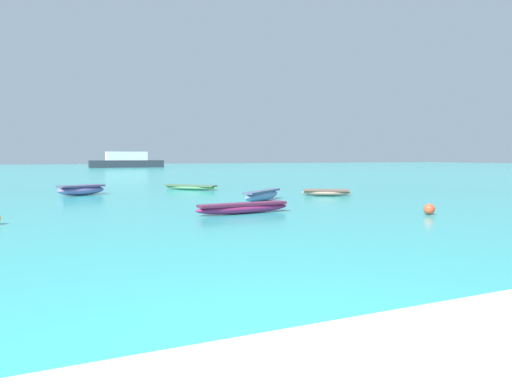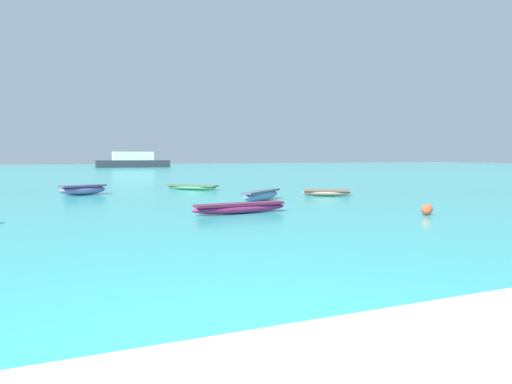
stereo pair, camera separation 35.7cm
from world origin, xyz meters
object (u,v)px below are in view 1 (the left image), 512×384
at_px(moored_boat_3, 81,190).
at_px(moored_boat_0, 262,195).
at_px(moored_boat_4, 326,192).
at_px(moored_boat_1, 243,208).
at_px(moored_boat_2, 190,187).
at_px(distant_ferry, 127,161).
at_px(mooring_buoy_0, 429,209).

bearing_deg(moored_boat_3, moored_boat_0, -64.01).
distance_m(moored_boat_3, moored_boat_4, 11.69).
height_order(moored_boat_0, moored_boat_1, moored_boat_0).
bearing_deg(moored_boat_3, moored_boat_2, -8.77).
distance_m(moored_boat_3, distant_ferry, 59.14).
xyz_separation_m(moored_boat_0, distant_ferry, (3.99, 64.31, 0.87)).
distance_m(moored_boat_2, distant_ferry, 57.08).
height_order(moored_boat_1, moored_boat_4, moored_boat_1).
xyz_separation_m(moored_boat_1, moored_boat_4, (6.14, 4.60, -0.02)).
bearing_deg(mooring_buoy_0, distant_ferry, 89.13).
relative_size(moored_boat_1, distant_ferry, 0.27).
distance_m(moored_boat_2, moored_boat_3, 5.92).
height_order(mooring_buoy_0, distant_ferry, distant_ferry).
distance_m(moored_boat_3, mooring_buoy_0, 15.73).
bearing_deg(distant_ferry, moored_boat_1, -95.34).
distance_m(moored_boat_0, moored_boat_3, 9.11).
bearing_deg(mooring_buoy_0, moored_boat_1, 152.94).
xyz_separation_m(moored_boat_3, mooring_buoy_0, (9.63, -12.44, -0.09)).
bearing_deg(moored_boat_1, mooring_buoy_0, -31.53).
relative_size(moored_boat_0, moored_boat_1, 0.80).
relative_size(moored_boat_1, moored_boat_2, 1.13).
xyz_separation_m(moored_boat_4, mooring_buoy_0, (-0.87, -7.30, 0.00)).
relative_size(moored_boat_3, mooring_buoy_0, 6.81).
height_order(moored_boat_2, distant_ferry, distant_ferry).
distance_m(moored_boat_0, mooring_buoy_0, 6.92).
xyz_separation_m(moored_boat_3, moored_boat_4, (10.50, -5.14, -0.09)).
relative_size(moored_boat_0, moored_boat_4, 1.16).
relative_size(moored_boat_2, moored_boat_4, 1.28).
xyz_separation_m(moored_boat_0, moored_boat_3, (-6.71, 6.16, 0.02)).
distance_m(moored_boat_4, distant_ferry, 63.30).
bearing_deg(moored_boat_3, moored_boat_4, -47.54).
bearing_deg(moored_boat_1, moored_boat_3, 109.60).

